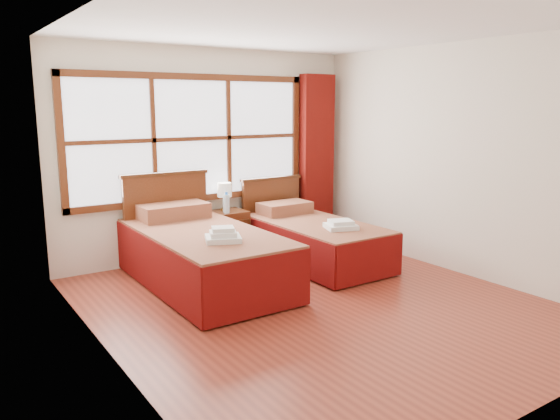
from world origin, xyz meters
TOP-DOWN VIEW (x-y plane):
  - floor at (0.00, 0.00)m, footprint 4.50×4.50m
  - ceiling at (0.00, 0.00)m, footprint 4.50×4.50m
  - wall_back at (0.00, 2.25)m, footprint 4.00×0.00m
  - wall_left at (-2.00, 0.00)m, footprint 0.00×4.50m
  - wall_right at (2.00, 0.00)m, footprint 0.00×4.50m
  - window at (-0.25, 2.21)m, footprint 3.16×0.06m
  - curtain at (1.60, 2.11)m, footprint 0.50×0.16m
  - bed_left at (-0.65, 1.20)m, footprint 1.15×2.23m
  - bed_right at (0.86, 1.20)m, footprint 0.99×2.01m
  - nightstand at (0.10, 1.99)m, footprint 0.44×0.44m
  - towels_left at (-0.69, 0.63)m, footprint 0.42×0.40m
  - towels_right at (0.88, 0.71)m, footprint 0.42×0.40m
  - lamp at (0.11, 2.08)m, footprint 0.18×0.18m
  - bottle_near at (0.03, 1.88)m, footprint 0.07×0.07m
  - bottle_far at (0.05, 1.94)m, footprint 0.06×0.06m

SIDE VIEW (x-z plane):
  - floor at x=0.00m, z-range 0.00..0.00m
  - bed_right at x=0.86m, z-range -0.19..0.77m
  - nightstand at x=0.10m, z-range 0.00..0.59m
  - bed_left at x=-0.65m, z-range -0.22..0.90m
  - towels_right at x=0.88m, z-range 0.50..0.60m
  - towels_left at x=-0.69m, z-range 0.59..0.73m
  - bottle_far at x=0.05m, z-range 0.58..0.81m
  - bottle_near at x=0.03m, z-range 0.58..0.84m
  - lamp at x=0.11m, z-range 0.67..1.02m
  - curtain at x=1.60m, z-range 0.02..2.32m
  - wall_back at x=0.00m, z-range -0.70..3.30m
  - wall_left at x=-2.00m, z-range -0.95..3.55m
  - wall_right at x=2.00m, z-range -0.95..3.55m
  - window at x=-0.25m, z-range 0.72..2.28m
  - ceiling at x=0.00m, z-range 2.60..2.60m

